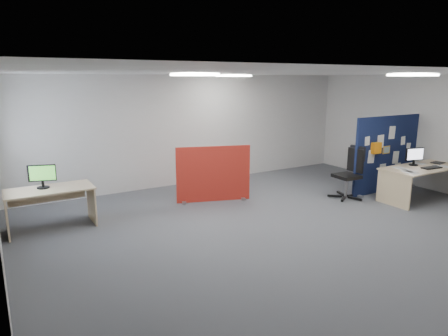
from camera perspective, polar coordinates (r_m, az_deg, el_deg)
name	(u,v)px	position (r m, az deg, el deg)	size (l,w,h in m)	color
floor	(281,223)	(7.53, 8.21, -7.75)	(9.00, 9.00, 0.00)	#4F5257
ceiling	(286,73)	(7.06, 8.91, 13.26)	(9.00, 7.00, 0.02)	white
wall_back	(195,130)	(10.09, -4.15, 5.47)	(9.00, 0.02, 2.70)	silver
wall_right	(434,134)	(10.59, 27.85, 4.38)	(0.02, 7.00, 2.70)	silver
ceiling_lights	(277,75)	(7.79, 7.65, 13.01)	(4.10, 4.10, 0.04)	white
navy_divider	(387,154)	(10.06, 22.27, 1.86)	(2.15, 0.30, 1.78)	#10143E
main_desk	(420,174)	(9.76, 26.25, -0.73)	(1.95, 0.87, 0.73)	beige
monitor_main	(414,156)	(9.74, 25.55, 1.61)	(0.44, 0.19, 0.39)	black
keyboard	(432,168)	(9.63, 27.53, 0.04)	(0.45, 0.18, 0.03)	black
mouse	(435,166)	(9.88, 27.89, 0.31)	(0.10, 0.06, 0.03)	gray
paper_tray	(438,163)	(10.29, 28.23, 0.67)	(0.28, 0.22, 0.01)	black
red_divider	(213,174)	(8.58, -1.52, -0.93)	(1.54, 0.56, 1.21)	#AD2E16
second_desk	(50,198)	(7.70, -23.63, -3.99)	(1.46, 0.73, 0.73)	beige
monitor_second	(42,175)	(7.64, -24.55, -0.95)	(0.45, 0.21, 0.42)	black
office_chair	(351,169)	(9.25, 17.70, -0.19)	(0.73, 0.76, 1.14)	black
desk_papers	(417,168)	(9.50, 25.80, -0.01)	(1.40, 0.82, 0.00)	white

